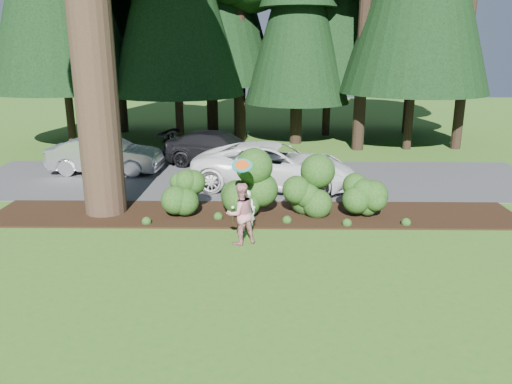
{
  "coord_description": "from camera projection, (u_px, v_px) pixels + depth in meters",
  "views": [
    {
      "loc": [
        0.27,
        -11.26,
        4.99
      ],
      "look_at": [
        0.08,
        1.33,
        1.3
      ],
      "focal_mm": 35.0,
      "sensor_mm": 36.0,
      "label": 1
    }
  ],
  "objects": [
    {
      "name": "lily_cluster",
      "position": [
        243.0,
        208.0,
        14.38
      ],
      "size": [
        0.69,
        0.09,
        0.57
      ],
      "color": "#163A12",
      "rests_on": "ground"
    },
    {
      "name": "child",
      "position": [
        247.0,
        211.0,
        13.77
      ],
      "size": [
        0.51,
        0.4,
        1.22
      ],
      "primitive_type": "imported",
      "rotation": [
        0.0,
        0.0,
        2.86
      ],
      "color": "white",
      "rests_on": "ground"
    },
    {
      "name": "car_dark_suv",
      "position": [
        220.0,
        149.0,
        21.42
      ],
      "size": [
        5.3,
        3.1,
        1.44
      ],
      "primitive_type": "imported",
      "rotation": [
        0.0,
        0.0,
        1.34
      ],
      "color": "black",
      "rests_on": "driveway"
    },
    {
      "name": "car_white_suv",
      "position": [
        274.0,
        166.0,
        18.01
      ],
      "size": [
        6.16,
        3.61,
        1.61
      ],
      "primitive_type": "imported",
      "rotation": [
        0.0,
        0.0,
        1.4
      ],
      "color": "white",
      "rests_on": "driveway"
    },
    {
      "name": "driveway",
      "position": [
        256.0,
        179.0,
        19.4
      ],
      "size": [
        22.0,
        6.0,
        0.03
      ],
      "primitive_type": "cube",
      "color": "#38383A",
      "rests_on": "ground"
    },
    {
      "name": "frisbee",
      "position": [
        242.0,
        165.0,
        13.27
      ],
      "size": [
        0.56,
        0.51,
        0.28
      ],
      "color": "#188579",
      "rests_on": "ground"
    },
    {
      "name": "shrub_row",
      "position": [
        280.0,
        191.0,
        14.98
      ],
      "size": [
        6.53,
        1.6,
        1.61
      ],
      "color": "#163A12",
      "rests_on": "ground"
    },
    {
      "name": "ground",
      "position": [
        252.0,
        258.0,
        12.21
      ],
      "size": [
        80.0,
        80.0,
        0.0
      ],
      "primitive_type": "plane",
      "color": "#2E641C",
      "rests_on": "ground"
    },
    {
      "name": "mulch_bed",
      "position": [
        254.0,
        214.0,
        15.32
      ],
      "size": [
        16.0,
        2.5,
        0.05
      ],
      "primitive_type": "cube",
      "color": "black",
      "rests_on": "ground"
    },
    {
      "name": "car_silver_wagon",
      "position": [
        106.0,
        155.0,
        20.1
      ],
      "size": [
        4.57,
        1.78,
        1.48
      ],
      "primitive_type": "imported",
      "rotation": [
        0.0,
        0.0,
        1.52
      ],
      "color": "#BABABF",
      "rests_on": "driveway"
    },
    {
      "name": "adult",
      "position": [
        240.0,
        214.0,
        12.9
      ],
      "size": [
        0.99,
        0.91,
        1.64
      ],
      "primitive_type": "imported",
      "rotation": [
        0.0,
        0.0,
        3.61
      ],
      "color": "#B11735",
      "rests_on": "ground"
    }
  ]
}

